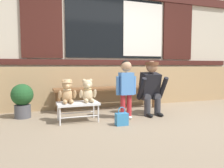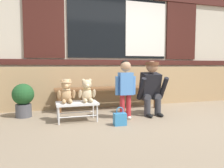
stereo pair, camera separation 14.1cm
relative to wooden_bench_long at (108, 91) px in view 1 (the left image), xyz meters
name	(u,v)px [view 1 (the left image)]	position (x,y,z in m)	size (l,w,h in m)	color
ground_plane	(156,119)	(0.48, -1.06, -0.37)	(60.00, 60.00, 0.00)	#84725B
brick_low_wall	(123,86)	(0.48, 0.37, 0.05)	(6.92, 0.25, 0.85)	tan
shop_facade	(115,33)	(0.49, 0.88, 1.27)	(7.06, 0.26, 3.26)	beige
wooden_bench_long	(108,91)	(0.00, 0.00, 0.00)	(2.10, 0.40, 0.44)	brown
small_display_bench	(78,105)	(-0.73, -0.76, -0.11)	(0.64, 0.36, 0.30)	silver
teddy_bear_with_hat	(67,92)	(-0.89, -0.76, 0.10)	(0.28, 0.27, 0.36)	tan
teddy_bear_plain	(88,92)	(-0.57, -0.76, 0.09)	(0.28, 0.26, 0.36)	#CCB289
child_standing	(126,83)	(0.04, -0.86, 0.22)	(0.35, 0.18, 0.96)	#B7282D
adult_crouching	(151,88)	(0.58, -0.71, 0.11)	(0.50, 0.49, 0.95)	#333338
handbag_on_ground	(122,119)	(-0.17, -1.20, -0.28)	(0.18, 0.11, 0.27)	teal
potted_plant	(22,99)	(-1.57, -0.23, -0.05)	(0.36, 0.36, 0.57)	#4C4C51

